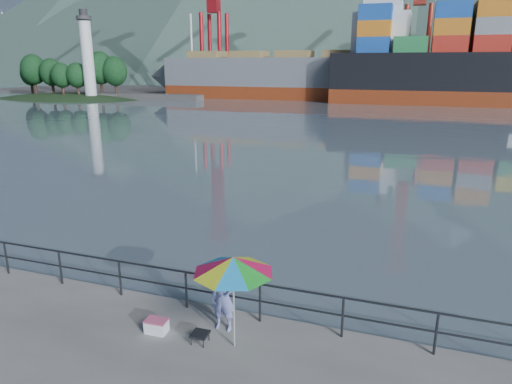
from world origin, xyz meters
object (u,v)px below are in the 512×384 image
(beach_umbrella, at_px, (233,265))
(bulk_carrier, at_px, (303,74))
(fisherman, at_px, (223,297))
(cooler_bag, at_px, (157,327))

(beach_umbrella, height_order, bulk_carrier, bulk_carrier)
(fisherman, relative_size, beach_umbrella, 0.76)
(fisherman, distance_m, cooler_bag, 1.72)
(beach_umbrella, relative_size, cooler_bag, 4.32)
(cooler_bag, distance_m, bulk_carrier, 75.70)
(fisherman, height_order, beach_umbrella, beach_umbrella)
(bulk_carrier, bearing_deg, beach_umbrella, -77.45)
(fisherman, xyz_separation_m, cooler_bag, (-1.43, -0.67, -0.68))
(bulk_carrier, bearing_deg, fisherman, -77.73)
(beach_umbrella, bearing_deg, bulk_carrier, 102.55)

